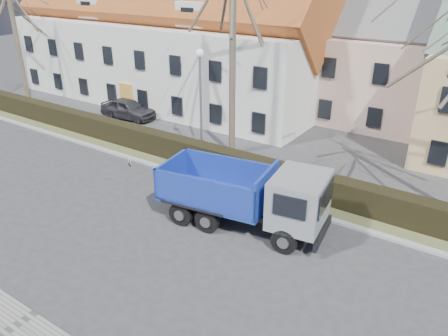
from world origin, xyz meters
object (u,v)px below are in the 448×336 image
Objects in this scene: dump_truck at (237,193)px; cart_frame at (128,161)px; streetlight at (201,106)px; parked_car_a at (128,109)px.

dump_truck reaches higher than cart_frame.
streetlight reaches higher than dump_truck.
cart_frame is 8.52m from parked_car_a.
dump_truck reaches higher than parked_car_a.
cart_frame is (-2.79, -3.09, -2.86)m from streetlight.
dump_truck is 8.52m from cart_frame.
parked_car_a is (-14.28, 7.78, -0.74)m from dump_truck.
parked_car_a reaches higher than cart_frame.
streetlight reaches higher than parked_car_a.
dump_truck is 16.28m from parked_car_a.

